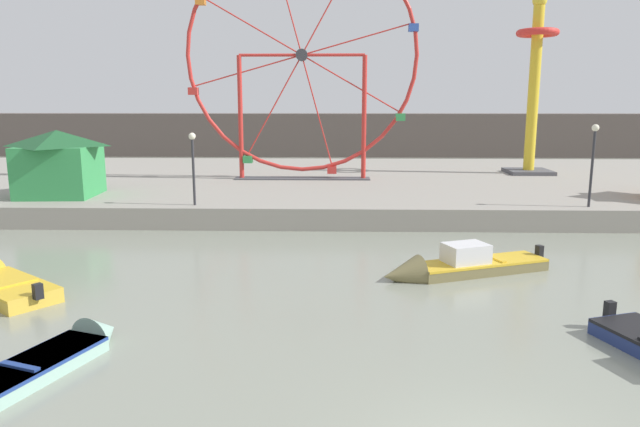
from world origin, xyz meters
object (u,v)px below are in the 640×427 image
at_px(carnival_booth_green_kiosk, 59,162).
at_px(promenade_lamp_near, 193,157).
at_px(ferris_wheel_red_frame, 302,59).
at_px(promenade_lamp_far, 593,153).
at_px(motorboat_olive_wood, 453,267).
at_px(motorboat_seafoam, 63,352).
at_px(drop_tower_yellow_tower, 534,84).

xyz_separation_m(carnival_booth_green_kiosk, promenade_lamp_near, (7.39, -2.43, 0.50)).
bearing_deg(promenade_lamp_near, carnival_booth_green_kiosk, 161.80).
xyz_separation_m(ferris_wheel_red_frame, promenade_lamp_far, (13.58, -9.22, -4.73)).
xyz_separation_m(ferris_wheel_red_frame, carnival_booth_green_kiosk, (-11.87, -6.81, -5.46)).
distance_m(motorboat_olive_wood, motorboat_seafoam, 12.21).
height_order(motorboat_olive_wood, promenade_lamp_far, promenade_lamp_far).
bearing_deg(motorboat_seafoam, drop_tower_yellow_tower, -15.46).
distance_m(motorboat_olive_wood, carnival_booth_green_kiosk, 20.60).
bearing_deg(motorboat_seafoam, promenade_lamp_near, 21.21).
height_order(motorboat_olive_wood, drop_tower_yellow_tower, drop_tower_yellow_tower).
relative_size(ferris_wheel_red_frame, promenade_lamp_far, 3.84).
xyz_separation_m(motorboat_seafoam, promenade_lamp_far, (17.66, 14.40, 3.27)).
distance_m(motorboat_seafoam, promenade_lamp_far, 23.02).
xyz_separation_m(motorboat_olive_wood, promenade_lamp_far, (7.58, 7.53, 3.16)).
height_order(motorboat_seafoam, drop_tower_yellow_tower, drop_tower_yellow_tower).
height_order(carnival_booth_green_kiosk, promenade_lamp_near, promenade_lamp_near).
height_order(motorboat_olive_wood, promenade_lamp_near, promenade_lamp_near).
relative_size(carnival_booth_green_kiosk, promenade_lamp_near, 1.21).
bearing_deg(motorboat_olive_wood, carnival_booth_green_kiosk, -50.17).
distance_m(motorboat_seafoam, ferris_wheel_red_frame, 25.28).
relative_size(ferris_wheel_red_frame, carnival_booth_green_kiosk, 3.54).
bearing_deg(ferris_wheel_red_frame, drop_tower_yellow_tower, 12.32).
distance_m(drop_tower_yellow_tower, promenade_lamp_far, 12.96).
bearing_deg(ferris_wheel_red_frame, motorboat_olive_wood, -70.28).
xyz_separation_m(motorboat_olive_wood, motorboat_seafoam, (-10.09, -6.87, -0.11)).
distance_m(drop_tower_yellow_tower, carnival_booth_green_kiosk, 28.79).
bearing_deg(ferris_wheel_red_frame, promenade_lamp_near, -115.83).
relative_size(drop_tower_yellow_tower, promenade_lamp_far, 3.05).
bearing_deg(carnival_booth_green_kiosk, ferris_wheel_red_frame, 26.51).
distance_m(motorboat_olive_wood, drop_tower_yellow_tower, 22.79).
xyz_separation_m(motorboat_seafoam, promenade_lamp_near, (-0.39, 14.39, 3.04)).
bearing_deg(ferris_wheel_red_frame, carnival_booth_green_kiosk, -150.14).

